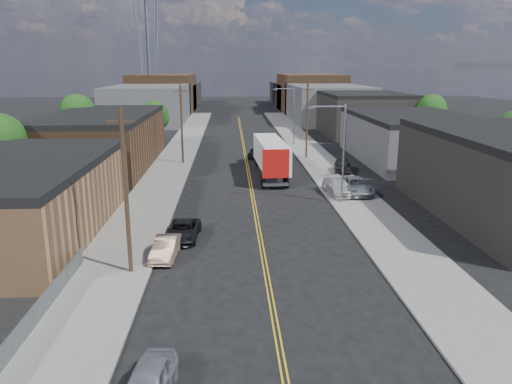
{
  "coord_description": "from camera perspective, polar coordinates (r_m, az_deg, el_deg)",
  "views": [
    {
      "loc": [
        -2.08,
        -18.48,
        12.22
      ],
      "look_at": [
        -0.1,
        19.84,
        2.5
      ],
      "focal_mm": 35.0,
      "sensor_mm": 36.0,
      "label": 1
    }
  ],
  "objects": [
    {
      "name": "skyline_right_b",
      "position": [
        140.42,
        6.2,
        11.18
      ],
      "size": [
        16.0,
        26.0,
        10.0
      ],
      "primitive_type": "cube",
      "color": "#4B321E",
      "rests_on": "ground"
    },
    {
      "name": "utility_pole_left_near",
      "position": [
        29.98,
        -14.65,
        0.08
      ],
      "size": [
        1.6,
        0.26,
        10.0
      ],
      "color": "black",
      "rests_on": "ground"
    },
    {
      "name": "centerline",
      "position": [
        64.68,
        -1.07,
        3.32
      ],
      "size": [
        0.32,
        120.0,
        0.01
      ],
      "primitive_type": "cube",
      "color": "gold",
      "rests_on": "ground"
    },
    {
      "name": "sidewalk_left",
      "position": [
        65.06,
        -9.48,
        3.26
      ],
      "size": [
        5.0,
        140.0,
        0.15
      ],
      "primitive_type": "cube",
      "color": "slate",
      "rests_on": "ground"
    },
    {
      "name": "car_right_lot_a",
      "position": [
        49.33,
        11.27,
        0.71
      ],
      "size": [
        3.07,
        5.86,
        1.57
      ],
      "primitive_type": "imported",
      "rotation": [
        0.0,
        0.0,
        0.08
      ],
      "color": "#9FA1A4",
      "rests_on": "sidewalk_right"
    },
    {
      "name": "skyline_right_c",
      "position": [
        160.25,
        5.05,
        11.04
      ],
      "size": [
        16.0,
        40.0,
        7.0
      ],
      "primitive_type": "cube",
      "color": "black",
      "rests_on": "ground"
    },
    {
      "name": "tree_left_near",
      "position": [
        53.65,
        -27.1,
        5.11
      ],
      "size": [
        4.85,
        4.76,
        7.91
      ],
      "color": "black",
      "rests_on": "ground"
    },
    {
      "name": "skyline_left_c",
      "position": [
        159.73,
        -9.58,
        10.89
      ],
      "size": [
        16.0,
        40.0,
        7.0
      ],
      "primitive_type": "cube",
      "color": "black",
      "rests_on": "ground"
    },
    {
      "name": "tree_left_mid",
      "position": [
        76.96,
        -19.67,
        8.37
      ],
      "size": [
        5.1,
        5.04,
        8.37
      ],
      "color": "black",
      "rests_on": "ground"
    },
    {
      "name": "skyline_right_a",
      "position": [
        115.91,
        8.15,
        10.0
      ],
      "size": [
        16.0,
        30.0,
        8.0
      ],
      "primitive_type": "cube",
      "color": "#39383B",
      "rests_on": "ground"
    },
    {
      "name": "streetlight_far",
      "position": [
        79.38,
        4.1,
        9.19
      ],
      "size": [
        3.39,
        0.25,
        9.0
      ],
      "color": "gray",
      "rests_on": "ground"
    },
    {
      "name": "sidewalk_right",
      "position": [
        65.67,
        7.26,
        3.44
      ],
      "size": [
        5.0,
        140.0,
        0.15
      ],
      "primitive_type": "cube",
      "color": "slate",
      "rests_on": "ground"
    },
    {
      "name": "car_right_lot_c",
      "position": [
        59.26,
        9.86,
        3.02
      ],
      "size": [
        2.69,
        4.88,
        1.57
      ],
      "primitive_type": "imported",
      "rotation": [
        0.0,
        0.0,
        -0.19
      ],
      "color": "black",
      "rests_on": "sidewalk_right"
    },
    {
      "name": "ground",
      "position": [
        79.46,
        -1.44,
        5.36
      ],
      "size": [
        260.0,
        260.0,
        0.0
      ],
      "primitive_type": "plane",
      "color": "black",
      "rests_on": "ground"
    },
    {
      "name": "industrial_right_b",
      "position": [
        69.44,
        17.45,
        5.97
      ],
      "size": [
        14.0,
        24.0,
        6.1
      ],
      "color": "#39383B",
      "rests_on": "ground"
    },
    {
      "name": "warehouse_tan",
      "position": [
        40.9,
        -25.77,
        -0.54
      ],
      "size": [
        12.0,
        22.0,
        5.6
      ],
      "color": "#946844",
      "rests_on": "ground"
    },
    {
      "name": "car_left_c",
      "position": [
        36.54,
        -8.35,
        -4.39
      ],
      "size": [
        2.51,
        4.89,
        1.32
      ],
      "primitive_type": "imported",
      "rotation": [
        0.0,
        0.0,
        -0.07
      ],
      "color": "black",
      "rests_on": "ground"
    },
    {
      "name": "streetlight_near",
      "position": [
        45.08,
        9.51,
        5.22
      ],
      "size": [
        3.39,
        0.25,
        9.0
      ],
      "color": "gray",
      "rests_on": "ground"
    },
    {
      "name": "skyline_left_b",
      "position": [
        139.83,
        -10.52,
        11.02
      ],
      "size": [
        16.0,
        26.0,
        10.0
      ],
      "primitive_type": "cube",
      "color": "#4B321E",
      "rests_on": "ground"
    },
    {
      "name": "tree_left_far",
      "position": [
        81.71,
        -11.43,
        8.56
      ],
      "size": [
        4.35,
        4.2,
        6.97
      ],
      "color": "black",
      "rests_on": "ground"
    },
    {
      "name": "car_left_a",
      "position": [
        20.36,
        -12.25,
        -20.61
      ],
      "size": [
        2.18,
        4.26,
        1.39
      ],
      "primitive_type": "imported",
      "rotation": [
        0.0,
        0.0,
        -0.13
      ],
      "color": "silver",
      "rests_on": "ground"
    },
    {
      "name": "car_right_lot_b",
      "position": [
        48.88,
        9.35,
        0.62
      ],
      "size": [
        2.64,
        5.34,
        1.49
      ],
      "primitive_type": "imported",
      "rotation": [
        0.0,
        0.0,
        0.11
      ],
      "color": "#AEAEAE",
      "rests_on": "sidewalk_right"
    },
    {
      "name": "utility_pole_left_far",
      "position": [
        64.17,
        -8.5,
        7.72
      ],
      "size": [
        1.6,
        0.26,
        10.0
      ],
      "color": "black",
      "rests_on": "ground"
    },
    {
      "name": "chainlink_fence",
      "position": [
        26.56,
        -24.03,
        -12.92
      ],
      "size": [
        0.05,
        16.0,
        1.22
      ],
      "color": "slate",
      "rests_on": "ground"
    },
    {
      "name": "warehouse_brown",
      "position": [
        65.09,
        -17.18,
        5.7
      ],
      "size": [
        12.0,
        26.0,
        6.6
      ],
      "color": "#4B321E",
      "rests_on": "ground"
    },
    {
      "name": "car_ahead_truck",
      "position": [
        68.41,
        0.08,
        4.46
      ],
      "size": [
        2.7,
        4.83,
        1.28
      ],
      "primitive_type": "imported",
      "rotation": [
        0.0,
        0.0,
        -0.13
      ],
      "color": "black",
      "rests_on": "ground"
    },
    {
      "name": "skyline_left_a",
      "position": [
        115.18,
        -12.09,
        9.81
      ],
      "size": [
        16.0,
        30.0,
        8.0
      ],
      "primitive_type": "cube",
      "color": "#39383B",
      "rests_on": "ground"
    },
    {
      "name": "industrial_right_c",
      "position": [
        94.01,
        12.03,
        8.77
      ],
      "size": [
        14.0,
        22.0,
        7.6
      ],
      "color": "black",
      "rests_on": "ground"
    },
    {
      "name": "semi_truck",
      "position": [
        57.82,
        1.57,
        4.4
      ],
      "size": [
        3.32,
        15.99,
        4.16
      ],
      "rotation": [
        0.0,
        0.0,
        0.05
      ],
      "color": "silver",
      "rests_on": "ground"
    },
    {
      "name": "tree_right_far",
      "position": [
        85.1,
        19.46,
        8.67
      ],
      "size": [
        4.85,
        4.76,
        7.91
      ],
      "color": "black",
      "rests_on": "ground"
    },
    {
      "name": "car_left_b",
      "position": [
        33.28,
        -10.3,
        -6.31
      ],
      "size": [
        1.73,
        4.25,
        1.37
      ],
      "primitive_type": "imported",
      "rotation": [
        0.0,
        0.0,
        -0.07
      ],
      "color": "#9D7C67",
      "rests_on": "ground"
    },
    {
      "name": "utility_pole_right",
      "position": [
        67.65,
        5.85,
        8.13
      ],
      "size": [
        1.6,
        0.26,
        10.0
      ],
      "color": "black",
      "rests_on": "ground"
    }
  ]
}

